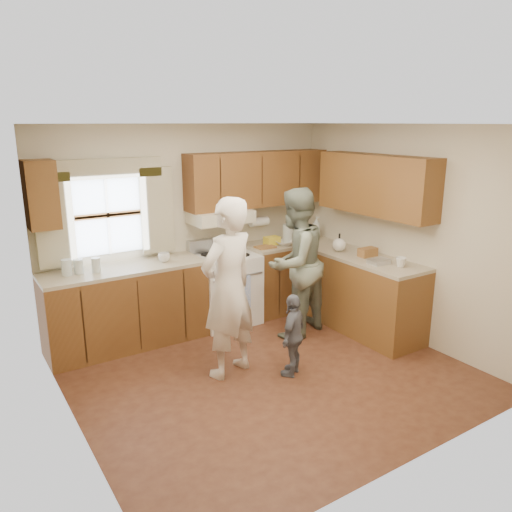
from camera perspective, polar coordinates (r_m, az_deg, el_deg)
room at (r=4.86m, az=1.57°, el=-0.07°), size 3.80×3.80×3.80m
kitchen_fixtures at (r=6.16m, az=0.61°, el=-0.74°), size 3.80×2.25×2.15m
stove at (r=6.40m, az=-3.52°, el=-3.62°), size 0.76×0.67×1.07m
woman_left at (r=4.97m, az=-3.20°, el=-3.73°), size 0.76×0.60×1.84m
woman_right at (r=5.94m, az=4.46°, el=-0.82°), size 1.03×0.91×1.79m
child at (r=5.12m, az=4.27°, el=-8.98°), size 0.54×0.46×0.87m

